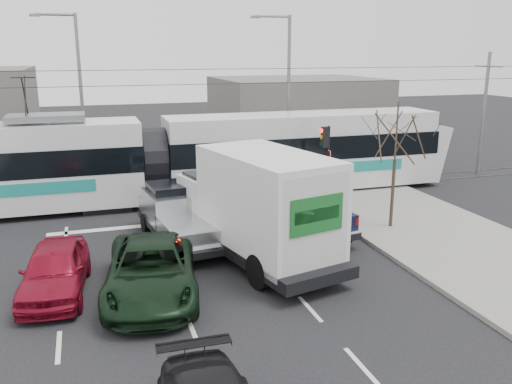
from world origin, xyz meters
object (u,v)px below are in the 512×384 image
object	(u,v)px
street_lamp_far	(77,87)
red_car	(55,270)
bare_tree	(396,137)
traffic_signal	(326,148)
tram	(152,159)
navy_pickup	(299,206)
street_lamp_near	(286,85)
silver_pickup	(178,215)
green_car	(151,270)
box_truck	(257,207)

from	to	relation	value
street_lamp_far	red_car	size ratio (longest dim) A/B	2.03
bare_tree	traffic_signal	xyz separation A→B (m)	(-1.13, 4.00, -1.05)
tram	navy_pickup	size ratio (longest dim) A/B	5.46
street_lamp_near	navy_pickup	bearing A→B (deg)	-107.61
navy_pickup	street_lamp_near	bearing A→B (deg)	64.24
bare_tree	street_lamp_near	size ratio (longest dim) A/B	0.56
silver_pickup	green_car	xyz separation A→B (m)	(-1.55, -4.47, -0.25)
bare_tree	red_car	world-z (taller)	bare_tree
bare_tree	tram	distance (m)	11.23
traffic_signal	red_car	distance (m)	13.33
tram	box_truck	distance (m)	8.79
bare_tree	street_lamp_near	world-z (taller)	street_lamp_near
green_car	navy_pickup	bearing A→B (deg)	41.32
navy_pickup	red_car	distance (m)	9.62
tram	silver_pickup	bearing A→B (deg)	-87.96
street_lamp_far	red_car	xyz separation A→B (m)	(-0.96, -15.74, -4.36)
bare_tree	silver_pickup	xyz separation A→B (m)	(-8.47, 1.26, -2.76)
green_car	silver_pickup	bearing A→B (deg)	79.37
red_car	bare_tree	bearing A→B (deg)	15.72
tram	red_car	size ratio (longest dim) A/B	6.58
silver_pickup	navy_pickup	distance (m)	4.83
traffic_signal	bare_tree	bearing A→B (deg)	-74.24
street_lamp_near	green_car	bearing A→B (deg)	-123.50
bare_tree	street_lamp_far	world-z (taller)	street_lamp_far
tram	street_lamp_near	bearing A→B (deg)	28.67
traffic_signal	box_truck	xyz separation A→B (m)	(-5.05, -5.48, -0.83)
street_lamp_near	street_lamp_far	bearing A→B (deg)	170.13
bare_tree	navy_pickup	size ratio (longest dim) A/B	0.94
silver_pickup	green_car	size ratio (longest dim) A/B	1.05
traffic_signal	red_car	xyz separation A→B (m)	(-11.62, -6.24, -1.98)
red_car	navy_pickup	bearing A→B (deg)	24.76
green_car	bare_tree	bearing A→B (deg)	26.29
street_lamp_far	green_car	bearing A→B (deg)	-83.97
street_lamp_near	tram	world-z (taller)	street_lamp_near
street_lamp_near	street_lamp_far	world-z (taller)	same
bare_tree	box_truck	bearing A→B (deg)	-166.48
box_truck	green_car	xyz separation A→B (m)	(-3.84, -1.72, -1.13)
bare_tree	navy_pickup	distance (m)	4.64
street_lamp_near	tram	bearing A→B (deg)	-151.46
traffic_signal	red_car	size ratio (longest dim) A/B	0.81
street_lamp_far	navy_pickup	world-z (taller)	street_lamp_far
box_truck	red_car	size ratio (longest dim) A/B	1.84
street_lamp_far	tram	world-z (taller)	street_lamp_far
bare_tree	street_lamp_near	distance (m)	11.58
bare_tree	box_truck	world-z (taller)	bare_tree
tram	silver_pickup	xyz separation A→B (m)	(0.19, -5.68, -1.08)
green_car	red_car	xyz separation A→B (m)	(-2.72, 0.97, -0.03)
street_lamp_far	street_lamp_near	bearing A→B (deg)	-9.87
green_car	tram	bearing A→B (deg)	90.88
street_lamp_far	box_truck	bearing A→B (deg)	-69.49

